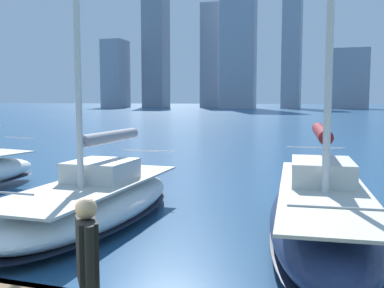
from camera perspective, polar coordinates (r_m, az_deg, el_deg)
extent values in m
cube|color=#9CA1AB|center=(167.72, 19.20, 7.84)|extent=(13.90, 6.68, 20.83)
cube|color=#9DA2AC|center=(164.90, 12.57, 11.09)|extent=(6.23, 10.14, 38.18)
cube|color=#9BA0AA|center=(161.97, 5.90, 13.86)|extent=(12.20, 6.31, 52.57)
cube|color=#8D929C|center=(177.75, 2.52, 11.07)|extent=(7.35, 7.93, 39.70)
cube|color=gray|center=(182.03, -4.61, 11.62)|extent=(8.71, 8.80, 44.09)
cube|color=#989DA7|center=(178.14, -9.70, 8.74)|extent=(8.13, 9.53, 25.84)
ellipsoid|color=navy|center=(10.91, 16.20, -8.85)|extent=(3.14, 9.08, 1.27)
ellipsoid|color=black|center=(11.00, 16.15, -10.62)|extent=(3.15, 9.13, 0.10)
cube|color=beige|center=(10.76, 16.30, -5.41)|extent=(2.62, 7.98, 0.06)
cube|color=silver|center=(11.24, 16.17, -3.36)|extent=(1.58, 2.08, 0.55)
cylinder|color=silver|center=(11.81, 16.09, 0.86)|extent=(0.45, 3.74, 0.12)
cylinder|color=maroon|center=(11.80, 16.10, 1.44)|extent=(0.62, 3.46, 0.32)
cylinder|color=silver|center=(6.66, 18.63, -7.74)|extent=(1.53, 0.18, 0.04)
cylinder|color=silver|center=(14.65, 15.39, -0.41)|extent=(1.76, 0.20, 0.04)
ellipsoid|color=white|center=(12.43, -12.43, -7.53)|extent=(2.70, 7.85, 1.04)
ellipsoid|color=black|center=(12.49, -12.40, -8.80)|extent=(2.72, 7.89, 0.10)
cube|color=beige|center=(12.31, -12.49, -5.03)|extent=(2.22, 6.91, 0.06)
cube|color=silver|center=(12.66, -11.45, -3.31)|extent=(1.62, 1.73, 0.55)
cylinder|color=silver|center=(11.84, -14.49, 17.19)|extent=(0.16, 0.16, 9.26)
cylinder|color=silver|center=(13.08, -10.26, 0.42)|extent=(0.12, 3.30, 0.12)
cylinder|color=gray|center=(13.07, -10.27, 0.94)|extent=(0.32, 3.03, 0.32)
cylinder|color=silver|center=(15.35, -5.91, -0.84)|extent=(2.02, 0.04, 0.04)
cylinder|color=silver|center=(19.64, -21.09, 0.77)|extent=(1.72, 0.30, 0.04)
cube|color=black|center=(4.98, -13.19, -13.03)|extent=(0.43, 0.49, 0.67)
cylinder|color=black|center=(4.72, -12.86, -13.74)|extent=(0.10, 0.10, 0.62)
cylinder|color=black|center=(5.22, -13.49, -11.83)|extent=(0.10, 0.10, 0.62)
sphere|color=tan|center=(4.85, -13.31, -7.96)|extent=(0.23, 0.23, 0.23)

